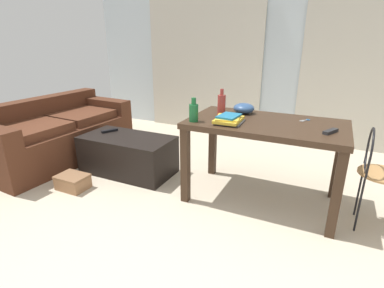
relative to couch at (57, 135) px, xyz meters
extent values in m
plane|color=beige|center=(2.33, 0.01, -0.30)|extent=(7.86, 7.86, 0.00)
cube|color=silver|center=(2.33, 2.05, 1.01)|extent=(6.23, 0.10, 2.63)
cube|color=beige|center=(1.13, 1.96, 0.85)|extent=(1.87, 0.03, 2.30)
cube|color=beige|center=(3.52, 1.96, 0.85)|extent=(1.87, 0.03, 2.30)
cube|color=#4C2819|center=(0.03, 0.00, -0.09)|extent=(0.97, 1.83, 0.43)
cube|color=#4C2819|center=(-0.30, 0.02, 0.28)|extent=(0.30, 1.80, 0.30)
cube|color=#4C2819|center=(0.08, 0.79, 0.22)|extent=(0.87, 0.25, 0.19)
cube|color=#552D1C|center=(0.10, 0.34, 0.18)|extent=(0.66, 0.69, 0.10)
cube|color=#552D1C|center=(0.06, -0.35, 0.18)|extent=(0.66, 0.69, 0.10)
cube|color=black|center=(1.07, 0.03, -0.09)|extent=(1.02, 0.53, 0.42)
cube|color=#382619|center=(2.56, 0.07, 0.43)|extent=(1.35, 0.77, 0.05)
cube|color=#382619|center=(1.93, -0.26, 0.05)|extent=(0.07, 0.07, 0.71)
cube|color=#382619|center=(3.18, -0.26, 0.05)|extent=(0.07, 0.07, 0.71)
cube|color=#382619|center=(1.93, 0.41, 0.05)|extent=(0.07, 0.07, 0.71)
cube|color=#382619|center=(3.18, 0.41, 0.05)|extent=(0.07, 0.07, 0.71)
cylinder|color=#B7844C|center=(3.49, 0.02, 0.16)|extent=(0.36, 0.36, 0.02)
cylinder|color=black|center=(3.36, -0.10, -0.07)|extent=(0.02, 0.02, 0.46)
cylinder|color=black|center=(3.36, 0.15, -0.07)|extent=(0.02, 0.02, 0.46)
torus|color=black|center=(3.36, 0.02, 0.34)|extent=(0.03, 0.36, 0.36)
cylinder|color=black|center=(3.36, -0.13, 0.25)|extent=(0.02, 0.02, 0.17)
cylinder|color=black|center=(3.36, 0.18, 0.25)|extent=(0.02, 0.02, 0.17)
cylinder|color=#99332D|center=(2.12, 0.12, 0.55)|extent=(0.07, 0.07, 0.19)
cylinder|color=#99332D|center=(2.12, 0.12, 0.67)|extent=(0.03, 0.03, 0.06)
cylinder|color=#195B2D|center=(1.98, -0.19, 0.53)|extent=(0.08, 0.08, 0.15)
cylinder|color=#195B2D|center=(1.98, -0.19, 0.63)|extent=(0.04, 0.04, 0.06)
ellipsoid|color=#2D4C7A|center=(2.29, 0.29, 0.50)|extent=(0.20, 0.20, 0.10)
cube|color=#4C4C51|center=(2.28, -0.09, 0.46)|extent=(0.23, 0.24, 0.01)
cube|color=gold|center=(2.27, -0.09, 0.48)|extent=(0.22, 0.29, 0.02)
cube|color=gold|center=(2.27, -0.10, 0.50)|extent=(0.24, 0.28, 0.01)
cube|color=#1E668C|center=(2.27, -0.10, 0.51)|extent=(0.18, 0.23, 0.02)
cube|color=#232326|center=(3.07, -0.04, 0.47)|extent=(0.11, 0.16, 0.03)
cube|color=#9EA0A5|center=(2.85, 0.24, 0.46)|extent=(0.04, 0.07, 0.00)
torus|color=#3372B2|center=(2.88, 0.30, 0.46)|extent=(0.03, 0.03, 0.00)
cube|color=#9EA0A5|center=(2.84, 0.25, 0.46)|extent=(0.06, 0.07, 0.00)
torus|color=#3372B2|center=(2.88, 0.29, 0.46)|extent=(0.03, 0.03, 0.00)
cube|color=black|center=(0.77, 0.10, 0.13)|extent=(0.13, 0.19, 0.03)
cube|color=#996B47|center=(0.80, -0.54, -0.24)|extent=(0.30, 0.22, 0.12)
cube|color=brown|center=(0.80, -0.54, -0.17)|extent=(0.30, 0.23, 0.02)
camera|label=1|loc=(3.05, -2.46, 1.15)|focal=27.86mm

